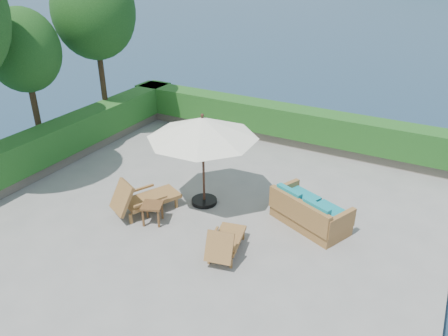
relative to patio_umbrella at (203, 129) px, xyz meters
The scene contains 14 objects.
ground 2.28m from the patio_umbrella, 70.89° to the right, with size 12.00×12.00×0.00m, color gray.
foundation 3.80m from the patio_umbrella, 70.89° to the right, with size 12.00×12.00×3.00m, color #4F493E.
ocean 5.24m from the patio_umbrella, 70.89° to the right, with size 600.00×600.00×0.00m, color #152842.
planter_wall_far 5.42m from the patio_umbrella, 87.74° to the left, with size 12.00×0.60×0.36m, color #6C6457.
planter_wall_left 5.80m from the patio_umbrella, behind, with size 0.60×12.00×0.36m, color #6C6457.
hedge_far 5.21m from the patio_umbrella, 87.74° to the left, with size 12.40×0.90×1.00m, color #1E4012.
hedge_left 5.60m from the patio_umbrella, behind, with size 0.90×12.40×1.00m, color #1E4012.
tree_mid 6.35m from the patio_umbrella, behind, with size 2.20×2.20×4.83m.
tree_far 6.74m from the patio_umbrella, 155.63° to the left, with size 2.80×2.80×6.03m.
patio_umbrella is the anchor object (origin of this frame).
lounge_left 2.44m from the patio_umbrella, 134.72° to the right, with size 1.44×1.93×1.03m.
lounge_right 2.99m from the patio_umbrella, 47.29° to the right, with size 0.91×1.57×0.85m.
side_table 2.38m from the patio_umbrella, 114.21° to the right, with size 0.66×0.66×0.54m.
wicker_loveseat 3.42m from the patio_umbrella, ahead, with size 2.19×1.70×0.96m.
Camera 1 is at (5.25, -8.26, 6.30)m, focal length 35.00 mm.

